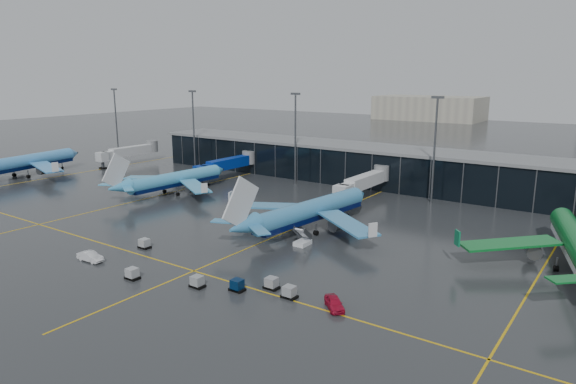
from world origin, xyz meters
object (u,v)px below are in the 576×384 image
Objects in this scene: mobile_airstair at (303,241)px; airliner_klm_west at (25,154)px; airliner_klm_near at (311,198)px; baggage_carts at (208,276)px; airliner_arkefly at (176,171)px; service_van_red at (334,303)px; service_van_white at (90,256)px.

airliner_klm_west is at bearing 175.42° from mobile_airstair.
airliner_klm_near reaches higher than baggage_carts.
airliner_arkefly is at bearing 177.38° from airliner_klm_near.
airliner_klm_near is 8.87× the size of service_van_red.
baggage_carts is at bearing -35.30° from airliner_arkefly.
baggage_carts reaches higher than service_van_red.
airliner_klm_west reaches higher than mobile_airstair.
service_van_white is at bearing -166.32° from baggage_carts.
airliner_arkefly is at bearing 141.47° from baggage_carts.
airliner_arkefly is 1.09× the size of baggage_carts.
airliner_arkefly is at bearing 27.39° from service_van_white.
airliner_klm_near is (46.59, -7.37, 0.54)m from airliner_arkefly.
airliner_klm_west is 125.78m from service_van_red.
baggage_carts is (1.30, -30.77, -5.72)m from airliner_klm_near.
airliner_klm_near is 1.19× the size of baggage_carts.
airliner_klm_near is 41.86m from service_van_white.
airliner_klm_west is 101.42m from airliner_klm_near.
service_van_red is at bearing -82.99° from service_van_white.
airliner_klm_west is 1.17× the size of airliner_arkefly.
airliner_klm_near is 12.25× the size of mobile_airstair.
airliner_arkefly is 0.92× the size of airliner_klm_near.
service_van_red is (123.05, -25.32, -6.12)m from airliner_klm_west.
service_van_red is at bearing -24.26° from airliner_arkefly.
airliner_klm_west reaches higher than airliner_arkefly.
airliner_klm_west is at bearing 122.85° from service_van_red.
airliner_arkefly is 8.12× the size of service_van_red.
airliner_klm_west is at bearing 164.78° from baggage_carts.
baggage_carts is 20.54m from service_van_red.
service_van_white is at bearing -55.76° from airliner_arkefly.
baggage_carts is at bearing 141.78° from service_van_red.
service_van_red is (17.89, -19.34, 0.04)m from mobile_airstair.
baggage_carts is 7.46× the size of service_van_red.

